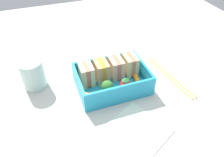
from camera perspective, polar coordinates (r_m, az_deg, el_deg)
name	(u,v)px	position (r cm, az deg, el deg)	size (l,w,h in cm)	color
ground_plane	(112,89)	(56.49, 0.00, -2.86)	(120.00, 120.00, 2.00)	beige
bento_tray	(112,85)	(55.41, 0.00, -1.66)	(17.26, 12.64, 1.20)	#239BC2
bento_rim	(112,77)	(53.67, 0.00, 0.45)	(17.26, 12.64, 4.11)	#239BC2
sandwich_left	(86,74)	(53.91, -6.69, 1.16)	(3.13, 4.88, 5.30)	beige
sandwich_center_left	(101,71)	(54.63, -2.78, 2.03)	(3.13, 4.88, 5.30)	tan
sandwich_center	(116,68)	(55.61, 1.02, 2.87)	(3.13, 4.88, 5.30)	#E5B58D
sandwich_center_right	(130,65)	(56.83, 4.68, 3.66)	(3.13, 4.88, 5.30)	#D8C382
carrot_stick_left	(92,95)	(51.06, -5.23, -4.34)	(1.40, 1.40, 4.06)	orange
broccoli_floret	(107,87)	(50.90, -1.23, -2.18)	(2.82, 2.82, 3.63)	#95CB65
strawberry_far_left	(125,84)	(52.47, 3.52, -1.54)	(2.77, 2.77, 3.37)	red
carrot_stick_far_left	(138,81)	(54.89, 6.79, -0.75)	(1.29, 1.29, 5.38)	orange
chopstick_pair	(169,76)	(60.56, 14.78, 0.72)	(4.40, 18.99, 0.70)	#D7B762
drinking_glass	(33,74)	(57.16, -19.96, 1.05)	(5.79, 5.79, 7.39)	silver
folded_napkin	(136,131)	(46.63, 6.42, -13.49)	(11.88, 11.54, 0.40)	silver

